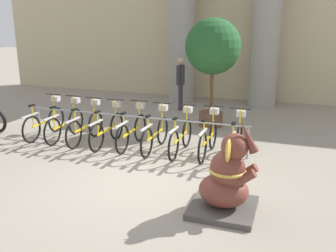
% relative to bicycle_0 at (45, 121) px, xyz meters
% --- Properties ---
extents(ground_plane, '(60.00, 60.00, 0.00)m').
position_rel_bicycle_0_xyz_m(ground_plane, '(3.58, -1.87, -0.42)').
color(ground_plane, gray).
extents(building_facade, '(20.00, 0.20, 6.00)m').
position_rel_bicycle_0_xyz_m(building_facade, '(3.58, 6.73, 2.58)').
color(building_facade, '#C6B78E').
rests_on(building_facade, ground_plane).
extents(column_left, '(1.24, 1.24, 5.16)m').
position_rel_bicycle_0_xyz_m(column_left, '(2.05, 5.73, 2.20)').
color(column_left, gray).
rests_on(column_left, ground_plane).
extents(column_right, '(1.24, 1.24, 5.16)m').
position_rel_bicycle_0_xyz_m(column_right, '(5.10, 5.73, 2.20)').
color(column_right, gray).
rests_on(column_right, ground_plane).
extents(bike_rack, '(5.71, 0.05, 0.77)m').
position_rel_bicycle_0_xyz_m(bike_rack, '(2.55, 0.08, 0.22)').
color(bike_rack, gray).
rests_on(bike_rack, ground_plane).
extents(bicycle_0, '(0.48, 1.76, 1.09)m').
position_rel_bicycle_0_xyz_m(bicycle_0, '(0.00, 0.00, 0.00)').
color(bicycle_0, black).
rests_on(bicycle_0, ground_plane).
extents(bicycle_1, '(0.48, 1.76, 1.09)m').
position_rel_bicycle_0_xyz_m(bicycle_1, '(0.64, -0.00, 0.00)').
color(bicycle_1, black).
rests_on(bicycle_1, ground_plane).
extents(bicycle_2, '(0.48, 1.76, 1.09)m').
position_rel_bicycle_0_xyz_m(bicycle_2, '(1.28, -0.05, 0.00)').
color(bicycle_2, black).
rests_on(bicycle_2, ground_plane).
extents(bicycle_3, '(0.48, 1.76, 1.09)m').
position_rel_bicycle_0_xyz_m(bicycle_3, '(1.92, -0.07, 0.00)').
color(bicycle_3, black).
rests_on(bicycle_3, ground_plane).
extents(bicycle_4, '(0.48, 1.76, 1.09)m').
position_rel_bicycle_0_xyz_m(bicycle_4, '(2.55, -0.00, 0.00)').
color(bicycle_4, black).
rests_on(bicycle_4, ground_plane).
extents(bicycle_5, '(0.48, 1.76, 1.09)m').
position_rel_bicycle_0_xyz_m(bicycle_5, '(3.19, -0.06, 0.00)').
color(bicycle_5, black).
rests_on(bicycle_5, ground_plane).
extents(bicycle_6, '(0.48, 1.76, 1.09)m').
position_rel_bicycle_0_xyz_m(bicycle_6, '(3.83, -0.06, 0.00)').
color(bicycle_6, black).
rests_on(bicycle_6, ground_plane).
extents(bicycle_7, '(0.48, 1.76, 1.09)m').
position_rel_bicycle_0_xyz_m(bicycle_7, '(4.47, 0.00, 0.00)').
color(bicycle_7, black).
rests_on(bicycle_7, ground_plane).
extents(bicycle_8, '(0.48, 1.76, 1.09)m').
position_rel_bicycle_0_xyz_m(bicycle_8, '(5.11, -0.03, 0.00)').
color(bicycle_8, black).
rests_on(bicycle_8, ground_plane).
extents(elephant_statue, '(1.05, 1.05, 1.58)m').
position_rel_bicycle_0_xyz_m(elephant_statue, '(5.35, -2.48, 0.12)').
color(elephant_statue, '#4C4742').
rests_on(elephant_statue, ground_plane).
extents(person_pedestrian, '(0.24, 0.47, 1.81)m').
position_rel_bicycle_0_xyz_m(person_pedestrian, '(2.49, 4.17, 0.68)').
color(person_pedestrian, '#383342').
rests_on(person_pedestrian, ground_plane).
extents(potted_tree, '(1.58, 1.58, 3.11)m').
position_rel_bicycle_0_xyz_m(potted_tree, '(3.95, 2.52, 1.79)').
color(potted_tree, brown).
rests_on(potted_tree, ground_plane).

